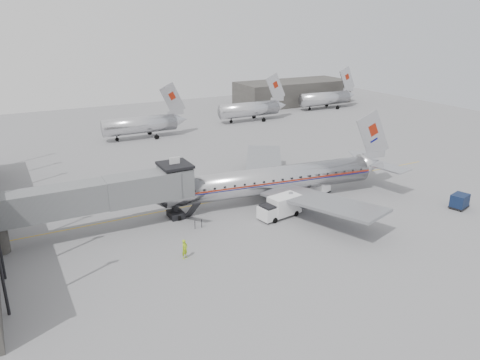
{
  "coord_description": "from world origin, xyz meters",
  "views": [
    {
      "loc": [
        -26.15,
        -43.83,
        21.97
      ],
      "look_at": [
        -0.89,
        3.57,
        3.2
      ],
      "focal_mm": 35.0,
      "sensor_mm": 36.0,
      "label": 1
    }
  ],
  "objects_px": {
    "airliner": "(275,180)",
    "baggage_cart_navy": "(460,201)",
    "ramp_worker": "(185,249)",
    "baggage_cart_white": "(322,187)",
    "service_van": "(280,207)"
  },
  "relations": [
    {
      "from": "airliner",
      "to": "service_van",
      "type": "relative_size",
      "value": 6.14
    },
    {
      "from": "baggage_cart_white",
      "to": "ramp_worker",
      "type": "distance_m",
      "value": 23.84
    },
    {
      "from": "airliner",
      "to": "ramp_worker",
      "type": "bearing_deg",
      "value": -143.71
    },
    {
      "from": "airliner",
      "to": "baggage_cart_navy",
      "type": "distance_m",
      "value": 22.39
    },
    {
      "from": "airliner",
      "to": "service_van",
      "type": "distance_m",
      "value": 5.67
    },
    {
      "from": "baggage_cart_white",
      "to": "ramp_worker",
      "type": "xyz_separation_m",
      "value": [
        -22.46,
        -8.0,
        0.08
      ]
    },
    {
      "from": "baggage_cart_navy",
      "to": "ramp_worker",
      "type": "distance_m",
      "value": 34.23
    },
    {
      "from": "airliner",
      "to": "baggage_cart_navy",
      "type": "height_order",
      "value": "airliner"
    },
    {
      "from": "airliner",
      "to": "baggage_cart_navy",
      "type": "xyz_separation_m",
      "value": [
        18.2,
        -12.92,
        -1.75
      ]
    },
    {
      "from": "baggage_cart_white",
      "to": "airliner",
      "type": "bearing_deg",
      "value": 153.39
    },
    {
      "from": "ramp_worker",
      "to": "baggage_cart_navy",
      "type": "bearing_deg",
      "value": -35.08
    },
    {
      "from": "airliner",
      "to": "service_van",
      "type": "xyz_separation_m",
      "value": [
        -2.44,
        -4.93,
        -1.39
      ]
    },
    {
      "from": "airliner",
      "to": "service_van",
      "type": "bearing_deg",
      "value": -109.48
    },
    {
      "from": "airliner",
      "to": "baggage_cart_white",
      "type": "distance_m",
      "value": 6.96
    },
    {
      "from": "baggage_cart_navy",
      "to": "baggage_cart_white",
      "type": "relative_size",
      "value": 1.03
    }
  ]
}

